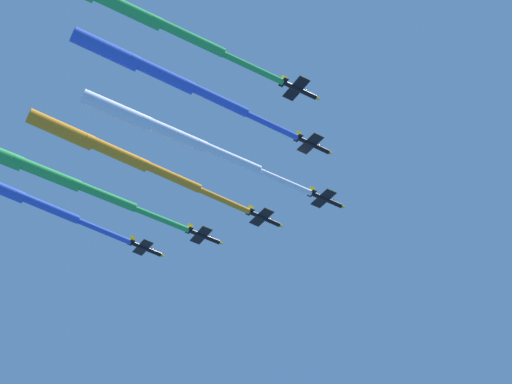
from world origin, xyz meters
TOP-DOWN VIEW (x-y plane):
  - jet_lead at (20.95, -14.45)m, footprint 48.42×52.43m
  - jet_port_inner at (19.73, -28.70)m, footprint 48.42×49.97m
  - jet_starboard_inner at (36.02, -12.08)m, footprint 47.29×49.49m
  - jet_port_mid at (18.87, -46.46)m, footprint 48.87×53.02m
  - jet_starboard_mid at (54.04, -14.68)m, footprint 50.56×54.19m

SIDE VIEW (x-z plane):
  - jet_port_mid at x=18.87m, z-range 196.86..201.35m
  - jet_port_inner at x=19.73m, z-range 197.30..201.80m
  - jet_starboard_mid at x=54.04m, z-range 197.52..202.02m
  - jet_lead at x=20.95m, z-range 197.89..202.43m
  - jet_starboard_inner at x=36.02m, z-range 198.56..203.13m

